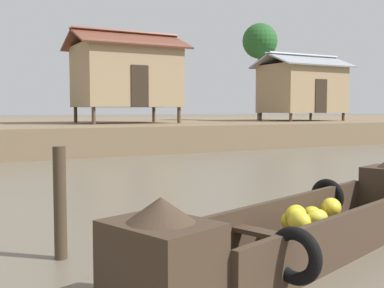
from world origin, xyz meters
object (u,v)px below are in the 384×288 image
object	(u,v)px
banana_boat	(315,222)
stilt_house_mid_left	(302,88)
mooring_post	(60,203)
stilt_house_left	(126,75)
palm_tree_near	(260,42)

from	to	relation	value
banana_boat	stilt_house_mid_left	size ratio (longest dim) A/B	1.16
banana_boat	mooring_post	xyz separation A→B (m)	(-2.70, 1.11, 0.29)
stilt_house_left	stilt_house_mid_left	bearing A→B (deg)	-0.91
stilt_house_left	mooring_post	distance (m)	17.32
banana_boat	stilt_house_mid_left	distance (m)	22.23
stilt_house_mid_left	banana_boat	bearing A→B (deg)	-131.07
palm_tree_near	mooring_post	size ratio (longest dim) A/B	4.49
banana_boat	stilt_house_mid_left	world-z (taller)	stilt_house_mid_left
stilt_house_left	mooring_post	xyz separation A→B (m)	(-6.82, -15.71, -2.60)
banana_boat	mooring_post	world-z (taller)	mooring_post
banana_boat	stilt_house_left	size ratio (longest dim) A/B	1.10
stilt_house_mid_left	mooring_post	xyz separation A→B (m)	(-17.21, -15.54, -2.24)
stilt_house_mid_left	stilt_house_left	bearing A→B (deg)	179.09
stilt_house_mid_left	mooring_post	world-z (taller)	stilt_house_mid_left
palm_tree_near	stilt_house_left	bearing A→B (deg)	-167.63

